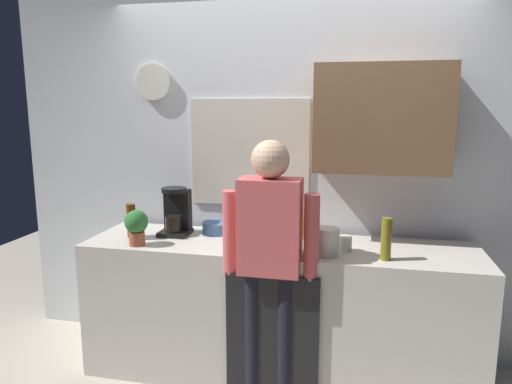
{
  "coord_description": "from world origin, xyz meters",
  "views": [
    {
      "loc": [
        0.49,
        -2.6,
        1.79
      ],
      "look_at": [
        -0.14,
        0.25,
        1.25
      ],
      "focal_mm": 33.07,
      "sensor_mm": 36.0,
      "label": 1
    }
  ],
  "objects_px": {
    "potted_plant": "(136,225)",
    "dish_soap": "(302,227)",
    "coffee_maker": "(176,213)",
    "cup_white_mug": "(345,244)",
    "person_at_sink": "(270,252)",
    "bottle_olive_oil": "(386,239)",
    "storage_canister": "(327,242)",
    "bottle_dark_sauce": "(139,226)",
    "mixing_bowl": "(218,227)",
    "bottle_amber_beer": "(131,220)"
  },
  "relations": [
    {
      "from": "potted_plant",
      "to": "dish_soap",
      "type": "xyz_separation_m",
      "value": [
        1.01,
        0.38,
        -0.05
      ]
    },
    {
      "from": "coffee_maker",
      "to": "cup_white_mug",
      "type": "height_order",
      "value": "coffee_maker"
    },
    {
      "from": "person_at_sink",
      "to": "bottle_olive_oil",
      "type": "bearing_deg",
      "value": 24.41
    },
    {
      "from": "bottle_olive_oil",
      "to": "storage_canister",
      "type": "xyz_separation_m",
      "value": [
        -0.34,
        0.0,
        -0.04
      ]
    },
    {
      "from": "potted_plant",
      "to": "storage_canister",
      "type": "distance_m",
      "value": 1.21
    },
    {
      "from": "bottle_dark_sauce",
      "to": "person_at_sink",
      "type": "height_order",
      "value": "person_at_sink"
    },
    {
      "from": "dish_soap",
      "to": "person_at_sink",
      "type": "xyz_separation_m",
      "value": [
        -0.13,
        -0.46,
        -0.04
      ]
    },
    {
      "from": "bottle_olive_oil",
      "to": "potted_plant",
      "type": "bearing_deg",
      "value": -178.52
    },
    {
      "from": "dish_soap",
      "to": "storage_canister",
      "type": "distance_m",
      "value": 0.39
    },
    {
      "from": "coffee_maker",
      "to": "bottle_dark_sauce",
      "type": "relative_size",
      "value": 1.83
    },
    {
      "from": "cup_white_mug",
      "to": "mixing_bowl",
      "type": "height_order",
      "value": "cup_white_mug"
    },
    {
      "from": "mixing_bowl",
      "to": "person_at_sink",
      "type": "xyz_separation_m",
      "value": [
        0.46,
        -0.48,
        0.0
      ]
    },
    {
      "from": "bottle_amber_beer",
      "to": "person_at_sink",
      "type": "height_order",
      "value": "person_at_sink"
    },
    {
      "from": "mixing_bowl",
      "to": "storage_canister",
      "type": "distance_m",
      "value": 0.86
    },
    {
      "from": "cup_white_mug",
      "to": "potted_plant",
      "type": "distance_m",
      "value": 1.32
    },
    {
      "from": "cup_white_mug",
      "to": "mixing_bowl",
      "type": "distance_m",
      "value": 0.92
    },
    {
      "from": "coffee_maker",
      "to": "potted_plant",
      "type": "distance_m",
      "value": 0.34
    },
    {
      "from": "cup_white_mug",
      "to": "mixing_bowl",
      "type": "bearing_deg",
      "value": 164.81
    },
    {
      "from": "cup_white_mug",
      "to": "coffee_maker",
      "type": "bearing_deg",
      "value": 172.47
    },
    {
      "from": "bottle_dark_sauce",
      "to": "storage_canister",
      "type": "bearing_deg",
      "value": -4.03
    },
    {
      "from": "coffee_maker",
      "to": "bottle_olive_oil",
      "type": "height_order",
      "value": "coffee_maker"
    },
    {
      "from": "potted_plant",
      "to": "bottle_olive_oil",
      "type": "bearing_deg",
      "value": 1.48
    },
    {
      "from": "bottle_amber_beer",
      "to": "dish_soap",
      "type": "height_order",
      "value": "bottle_amber_beer"
    },
    {
      "from": "person_at_sink",
      "to": "bottle_dark_sauce",
      "type": "bearing_deg",
      "value": -178.99
    },
    {
      "from": "bottle_olive_oil",
      "to": "bottle_dark_sauce",
      "type": "xyz_separation_m",
      "value": [
        -1.59,
        0.09,
        -0.03
      ]
    },
    {
      "from": "bottle_olive_oil",
      "to": "person_at_sink",
      "type": "relative_size",
      "value": 0.16
    },
    {
      "from": "coffee_maker",
      "to": "storage_canister",
      "type": "height_order",
      "value": "coffee_maker"
    },
    {
      "from": "coffee_maker",
      "to": "potted_plant",
      "type": "bearing_deg",
      "value": -114.9
    },
    {
      "from": "coffee_maker",
      "to": "storage_canister",
      "type": "relative_size",
      "value": 1.94
    },
    {
      "from": "coffee_maker",
      "to": "dish_soap",
      "type": "bearing_deg",
      "value": 4.4
    },
    {
      "from": "bottle_amber_beer",
      "to": "potted_plant",
      "type": "bearing_deg",
      "value": -54.25
    },
    {
      "from": "bottle_amber_beer",
      "to": "storage_canister",
      "type": "height_order",
      "value": "bottle_amber_beer"
    },
    {
      "from": "storage_canister",
      "to": "cup_white_mug",
      "type": "bearing_deg",
      "value": 48.4
    },
    {
      "from": "potted_plant",
      "to": "bottle_amber_beer",
      "type": "bearing_deg",
      "value": 125.75
    },
    {
      "from": "coffee_maker",
      "to": "person_at_sink",
      "type": "height_order",
      "value": "person_at_sink"
    },
    {
      "from": "bottle_amber_beer",
      "to": "potted_plant",
      "type": "relative_size",
      "value": 1.0
    },
    {
      "from": "coffee_maker",
      "to": "bottle_olive_oil",
      "type": "xyz_separation_m",
      "value": [
        1.4,
        -0.27,
        -0.02
      ]
    },
    {
      "from": "cup_white_mug",
      "to": "dish_soap",
      "type": "relative_size",
      "value": 0.53
    },
    {
      "from": "cup_white_mug",
      "to": "potted_plant",
      "type": "xyz_separation_m",
      "value": [
        -1.31,
        -0.16,
        0.08
      ]
    },
    {
      "from": "coffee_maker",
      "to": "dish_soap",
      "type": "xyz_separation_m",
      "value": [
        0.87,
        0.07,
        -0.07
      ]
    },
    {
      "from": "bottle_dark_sauce",
      "to": "storage_canister",
      "type": "distance_m",
      "value": 1.26
    },
    {
      "from": "potted_plant",
      "to": "mixing_bowl",
      "type": "bearing_deg",
      "value": 43.52
    },
    {
      "from": "potted_plant",
      "to": "coffee_maker",
      "type": "bearing_deg",
      "value": 65.1
    },
    {
      "from": "bottle_dark_sauce",
      "to": "mixing_bowl",
      "type": "xyz_separation_m",
      "value": [
        0.47,
        0.27,
        -0.05
      ]
    },
    {
      "from": "bottle_olive_oil",
      "to": "bottle_dark_sauce",
      "type": "distance_m",
      "value": 1.59
    },
    {
      "from": "bottle_dark_sauce",
      "to": "bottle_amber_beer",
      "type": "xyz_separation_m",
      "value": [
        -0.08,
        0.04,
        0.03
      ]
    },
    {
      "from": "bottle_amber_beer",
      "to": "person_at_sink",
      "type": "bearing_deg",
      "value": -14.18
    },
    {
      "from": "bottle_amber_beer",
      "to": "storage_canister",
      "type": "xyz_separation_m",
      "value": [
        1.33,
        -0.13,
        -0.03
      ]
    },
    {
      "from": "bottle_dark_sauce",
      "to": "cup_white_mug",
      "type": "height_order",
      "value": "bottle_dark_sauce"
    },
    {
      "from": "bottle_dark_sauce",
      "to": "storage_canister",
      "type": "relative_size",
      "value": 1.06
    }
  ]
}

